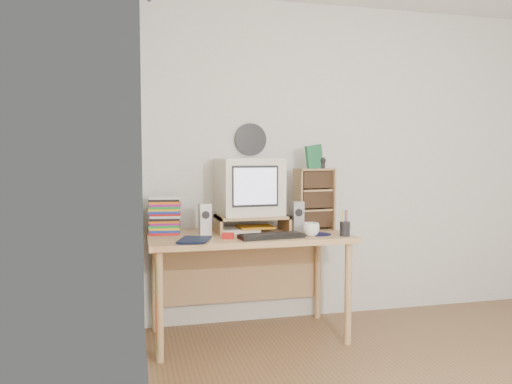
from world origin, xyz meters
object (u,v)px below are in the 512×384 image
dvd_stack (165,213)px  cd_rack (314,199)px  crt_monitor (250,187)px  diary (180,238)px  keyboard (271,236)px  desk (246,251)px  mug (311,230)px

dvd_stack → cd_rack: 1.11m
cd_rack → crt_monitor: bearing=168.6°
crt_monitor → diary: size_ratio=1.94×
keyboard → dvd_stack: (-0.68, 0.37, 0.14)m
desk → cd_rack: bearing=5.9°
crt_monitor → mug: (0.35, -0.35, -0.28)m
desk → mug: bearing=-33.7°
dvd_stack → desk: bearing=-1.9°
keyboard → diary: diary is taller
cd_rack → mug: (-0.14, -0.32, -0.18)m
keyboard → dvd_stack: 0.78m
crt_monitor → diary: bearing=-151.5°
desk → mug: (0.40, -0.26, 0.18)m
desk → mug: 0.51m
desk → mug: mug is taller
desk → dvd_stack: size_ratio=4.66×
crt_monitor → cd_rack: (0.49, -0.03, -0.10)m
keyboard → mug: size_ratio=3.69×
crt_monitor → keyboard: 0.49m
desk → diary: bearing=-151.8°
keyboard → crt_monitor: bearing=92.7°
dvd_stack → diary: 0.38m
cd_rack → diary: 1.11m
desk → diary: 0.59m
desk → crt_monitor: size_ratio=3.20×
crt_monitor → keyboard: size_ratio=1.00×
dvd_stack → cd_rack: (1.11, -0.03, 0.08)m
crt_monitor → diary: (-0.54, -0.35, -0.31)m
mug → keyboard: bearing=-176.8°
desk → crt_monitor: 0.47m
dvd_stack → mug: bearing=-13.3°
desk → cd_rack: (0.54, 0.06, 0.36)m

